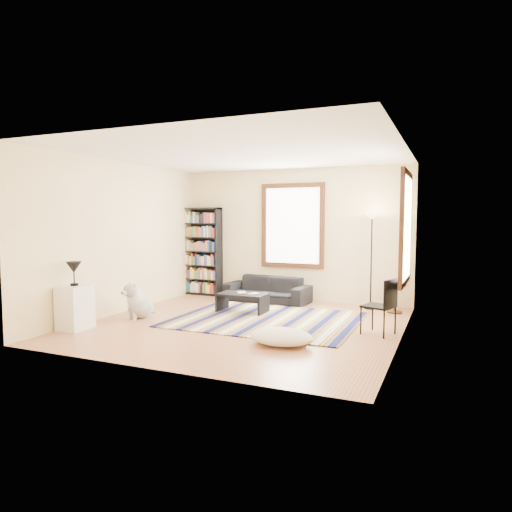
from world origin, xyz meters
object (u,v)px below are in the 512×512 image
at_px(side_table, 395,298).
at_px(white_cabinet, 75,308).
at_px(bookshelf, 202,251).
at_px(dog, 141,300).
at_px(folding_chair, 378,306).
at_px(floor_lamp, 371,261).
at_px(coffee_table, 243,303).
at_px(sofa, 267,289).
at_px(floor_cushion, 281,337).

xyz_separation_m(side_table, white_cabinet, (-4.50, -3.32, 0.08)).
xyz_separation_m(bookshelf, dog, (0.25, -2.61, -0.69)).
bearing_deg(folding_chair, bookshelf, 173.06).
bearing_deg(floor_lamp, side_table, -24.64).
xyz_separation_m(side_table, dog, (-4.08, -2.22, 0.04)).
distance_m(coffee_table, floor_lamp, 2.62).
relative_size(bookshelf, coffee_table, 2.22).
height_order(white_cabinet, dog, white_cabinet).
bearing_deg(sofa, folding_chair, -31.45).
bearing_deg(bookshelf, floor_lamp, -2.53).
distance_m(folding_chair, dog, 4.06).
relative_size(floor_cushion, folding_chair, 1.04).
bearing_deg(white_cabinet, floor_cushion, 4.08).
height_order(sofa, folding_chair, folding_chair).
bearing_deg(dog, folding_chair, 22.14).
relative_size(side_table, dog, 0.86).
bearing_deg(side_table, folding_chair, -91.64).
height_order(coffee_table, floor_cushion, coffee_table).
relative_size(coffee_table, floor_cushion, 1.01).
bearing_deg(dog, side_table, 43.96).
height_order(coffee_table, dog, dog).
xyz_separation_m(white_cabinet, dog, (0.42, 1.10, -0.04)).
xyz_separation_m(coffee_table, white_cabinet, (-1.88, -2.23, 0.17)).
bearing_deg(bookshelf, white_cabinet, -92.63).
relative_size(coffee_table, dog, 1.44).
distance_m(bookshelf, floor_cushion, 4.58).
distance_m(coffee_table, floor_cushion, 2.25).
distance_m(floor_lamp, folding_chair, 2.07).
xyz_separation_m(bookshelf, coffee_table, (1.71, -1.49, -0.82)).
xyz_separation_m(sofa, side_table, (2.61, -0.12, 0.01)).
xyz_separation_m(coffee_table, floor_lamp, (2.14, 1.32, 0.75)).
xyz_separation_m(floor_cushion, folding_chair, (1.16, 1.10, 0.32)).
bearing_deg(white_cabinet, coffee_table, 45.69).
relative_size(bookshelf, white_cabinet, 2.86).
bearing_deg(floor_lamp, white_cabinet, -138.59).
distance_m(bookshelf, floor_lamp, 3.85).
xyz_separation_m(bookshelf, folding_chair, (4.28, -2.13, -0.57)).
bearing_deg(floor_lamp, floor_cushion, -103.33).
bearing_deg(side_table, dog, -151.45).
relative_size(bookshelf, folding_chair, 2.33).
bearing_deg(sofa, side_table, 1.96).
bearing_deg(floor_lamp, folding_chair, -77.61).
height_order(sofa, side_table, side_table).
height_order(sofa, dog, dog).
height_order(bookshelf, floor_lamp, bookshelf).
bearing_deg(dog, white_cabinet, -95.45).
bearing_deg(floor_cushion, dog, 167.64).
height_order(bookshelf, white_cabinet, bookshelf).
distance_m(floor_cushion, white_cabinet, 3.33).
xyz_separation_m(side_table, folding_chair, (-0.05, -1.74, 0.16)).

